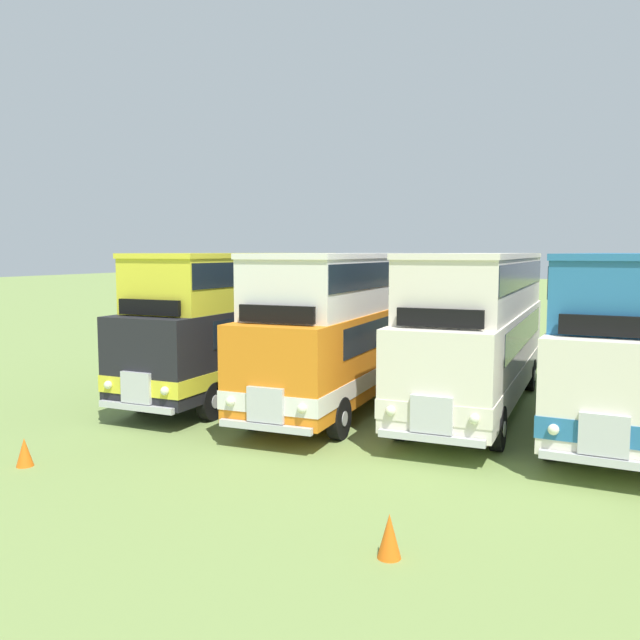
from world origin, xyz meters
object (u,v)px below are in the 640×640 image
Objects in this scene: bus_first_in_row at (242,316)px; bus_third_in_row at (478,324)px; bus_second_in_row at (352,320)px; bus_fourth_in_row at (622,331)px; cone_mid_row at (25,452)px; cone_near_end at (389,536)px.

bus_first_in_row is 7.46m from bus_third_in_row.
bus_first_in_row and bus_second_in_row have the same top height.
bus_fourth_in_row is at bearing 2.07° from bus_second_in_row.
bus_fourth_in_row is 14.69m from cone_mid_row.
bus_third_in_row is 17.82× the size of cone_mid_row.
bus_second_in_row reaches higher than cone_mid_row.
bus_first_in_row is 12.60m from cone_near_end.
bus_first_in_row is at bearing -175.45° from bus_third_in_row.
cone_near_end reaches higher than cone_mid_row.
bus_second_in_row is (3.72, 0.22, 0.01)m from bus_first_in_row.
bus_third_in_row is at bearing 49.91° from cone_mid_row.
cone_mid_row is at bearing -141.68° from bus_fourth_in_row.
bus_first_in_row is at bearing 131.12° from cone_near_end.
cone_near_end is at bearing -106.95° from bus_fourth_in_row.
cone_near_end is (8.17, -9.36, -2.13)m from bus_first_in_row.
bus_second_in_row is at bearing 65.69° from cone_mid_row.
bus_second_in_row is 16.94× the size of cone_near_end.
bus_first_in_row is at bearing -177.50° from bus_fourth_in_row.
bus_first_in_row is 8.79m from cone_mid_row.
bus_second_in_row and bus_fourth_in_row have the same top height.
bus_fourth_in_row is (7.45, 0.27, -0.00)m from bus_second_in_row.
bus_third_in_row is at bearing 4.55° from bus_first_in_row.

